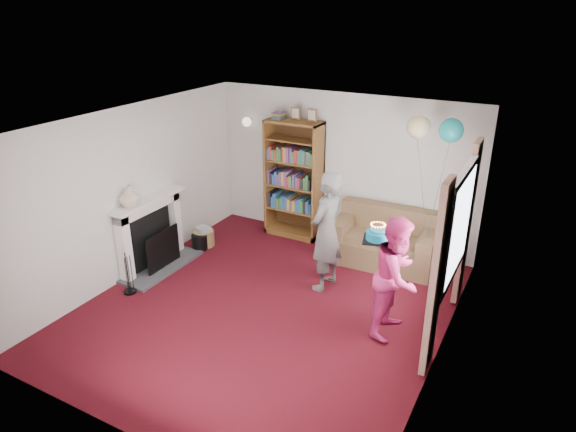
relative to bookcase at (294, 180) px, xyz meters
The scene contains 16 objects.
ground 2.63m from the bookcase, 71.17° to the right, with size 5.00×5.00×0.00m, color #38080F.
wall_back 0.85m from the bookcase, 14.76° to the left, with size 4.50×0.02×2.50m, color silver.
wall_left 2.75m from the bookcase, 122.63° to the right, with size 0.02×5.00×2.50m, color silver.
wall_right 3.83m from the bookcase, 37.10° to the right, with size 0.02×5.00×2.50m, color silver.
ceiling 2.87m from the bookcase, 71.17° to the right, with size 4.50×5.00×0.01m, color white.
fireplace 2.53m from the bookcase, 121.67° to the right, with size 0.55×1.80×1.12m.
window_bay 3.45m from the bookcase, 29.66° to the right, with size 0.14×2.02×2.20m.
wall_sconce 1.32m from the bookcase, behind, with size 0.16×0.23×0.16m.
bookcase is the anchor object (origin of this frame).
sofa 1.88m from the bookcase, ahead, with size 1.60×0.85×0.85m.
wicker_basket 1.81m from the bookcase, 134.02° to the right, with size 0.35×0.35×0.33m.
person_striped 1.88m from the bookcase, 48.73° to the right, with size 0.63×0.41×1.73m, color black.
person_magenta 3.14m from the bookcase, 39.16° to the right, with size 0.74×0.58×1.53m, color #D1296E.
birthday_cake 2.74m from the bookcase, 40.35° to the right, with size 0.34×0.34×0.22m.
balloons 2.66m from the bookcase, ahead, with size 0.77×0.33×1.73m.
mantel_vase 2.81m from the bookcase, 118.55° to the right, with size 0.30×0.30×0.31m, color beige.
Camera 1 is at (3.05, -5.03, 3.83)m, focal length 32.00 mm.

